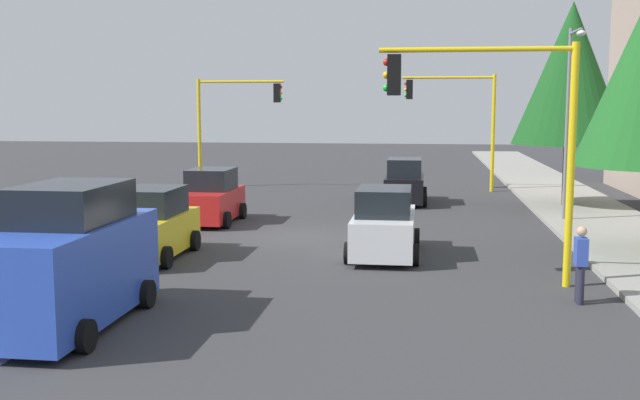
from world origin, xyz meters
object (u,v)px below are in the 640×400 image
tree_roadside_mid (571,74)px  car_black (405,183)px  traffic_signal_far_left (457,109)px  street_lamp_curbside (570,103)px  car_red (211,198)px  traffic_signal_near_left (494,115)px  traffic_signal_far_right (233,111)px  car_white (384,225)px  pedestrian_crossing (581,262)px  delivery_van_blue (69,261)px  car_yellow (150,226)px

tree_roadside_mid → car_black: size_ratio=2.03×
traffic_signal_far_left → street_lamp_curbside: (10.39, 3.49, 0.26)m
car_red → traffic_signal_near_left: bearing=48.0°
traffic_signal_far_right → car_white: traffic_signal_far_right is taller
car_black → car_red: (6.55, -6.90, -0.00)m
traffic_signal_far_left → pedestrian_crossing: traffic_signal_far_left is taller
traffic_signal_far_left → tree_roadside_mid: (6.00, 4.29, 1.47)m
traffic_signal_far_left → street_lamp_curbside: street_lamp_curbside is taller
tree_roadside_mid → car_white: tree_roadside_mid is taller
delivery_van_blue → car_red: delivery_van_blue is taller
pedestrian_crossing → delivery_van_blue: bearing=-73.3°
street_lamp_curbside → car_white: bearing=-43.6°
delivery_van_blue → pedestrian_crossing: size_ratio=2.82×
delivery_van_blue → car_yellow: delivery_van_blue is taller
car_black → car_red: size_ratio=1.10×
car_yellow → delivery_van_blue: bearing=6.9°
street_lamp_curbside → tree_roadside_mid: 4.62m
tree_roadside_mid → car_white: bearing=-32.7°
street_lamp_curbside → tree_roadside_mid: tree_roadside_mid is taller
car_red → car_yellow: size_ratio=0.93×
traffic_signal_far_left → pedestrian_crossing: bearing=4.7°
traffic_signal_far_left → tree_roadside_mid: size_ratio=0.68×
tree_roadside_mid → traffic_signal_far_right: bearing=-110.9°
traffic_signal_near_left → car_yellow: 9.92m
traffic_signal_far_left → car_red: size_ratio=1.53×
delivery_van_blue → car_black: 20.43m
traffic_signal_far_left → car_yellow: traffic_signal_far_left is taller
traffic_signal_far_left → car_white: 17.41m
delivery_van_blue → street_lamp_curbside: bearing=140.1°
traffic_signal_far_right → car_yellow: 18.47m
traffic_signal_far_right → car_red: bearing=10.2°
delivery_van_blue → traffic_signal_near_left: bearing=118.7°
car_yellow → traffic_signal_far_left: bearing=153.0°
traffic_signal_far_right → pedestrian_crossing: traffic_signal_far_right is taller
street_lamp_curbside → delivery_van_blue: street_lamp_curbside is taller
traffic_signal_far_right → traffic_signal_near_left: (20.00, 11.39, 0.07)m
traffic_signal_far_left → pedestrian_crossing: 21.86m
traffic_signal_near_left → pedestrian_crossing: 3.93m
street_lamp_curbside → car_black: 8.65m
tree_roadside_mid → traffic_signal_far_left: bearing=-144.5°
street_lamp_curbside → car_black: street_lamp_curbside is taller
tree_roadside_mid → car_red: bearing=-67.5°
traffic_signal_near_left → delivery_van_blue: traffic_signal_near_left is taller
street_lamp_curbside → tree_roadside_mid: bearing=169.7°
car_black → pedestrian_crossing: bearing=14.3°
traffic_signal_near_left → car_white: size_ratio=1.37×
traffic_signal_far_left → street_lamp_curbside: size_ratio=0.83×
car_white → pedestrian_crossing: bearing=43.9°
traffic_signal_near_left → tree_roadside_mid: 14.72m
car_white → pedestrian_crossing: (4.66, 4.48, 0.01)m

